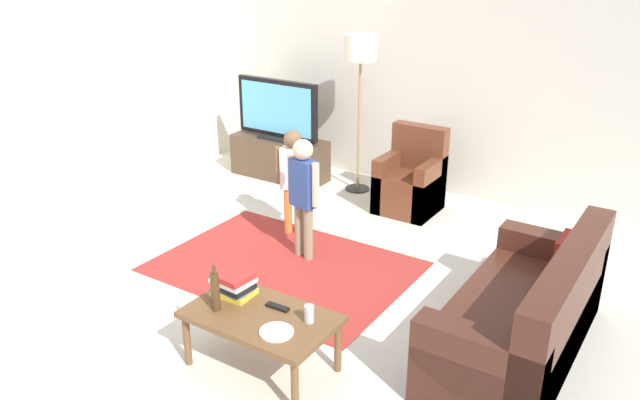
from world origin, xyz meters
TOP-DOWN VIEW (x-y plane):
  - ground at (0.00, 0.00)m, footprint 7.80×7.80m
  - wall_back at (0.00, 3.00)m, footprint 6.00×0.12m
  - wall_left at (-3.00, 0.00)m, footprint 0.12×6.00m
  - area_rug at (-0.27, 0.43)m, footprint 2.20×1.60m
  - tv_stand at (-1.70, 2.30)m, footprint 1.20×0.44m
  - tv at (-1.70, 2.28)m, footprint 1.10×0.28m
  - couch at (1.92, 0.30)m, footprint 0.80×1.80m
  - armchair at (0.09, 2.26)m, footprint 0.60×0.60m
  - floor_lamp at (-0.69, 2.45)m, footprint 0.36×0.36m
  - child_near_tv at (-0.61, 1.06)m, footprint 0.34×0.19m
  - child_center at (-0.24, 0.70)m, footprint 0.37×0.18m
  - coffee_table at (0.46, -0.82)m, footprint 1.00×0.60m
  - book_stack at (0.16, -0.72)m, footprint 0.29×0.24m
  - bottle at (0.18, -0.94)m, footprint 0.06×0.06m
  - tv_remote at (0.51, -0.70)m, footprint 0.17×0.05m
  - soda_can at (0.78, -0.72)m, footprint 0.07×0.07m
  - plate at (0.68, -0.94)m, footprint 0.22×0.22m

SIDE VIEW (x-z plane):
  - ground at x=0.00m, z-range 0.00..0.00m
  - area_rug at x=-0.27m, z-range 0.00..0.01m
  - tv_stand at x=-1.70m, z-range -0.01..0.49m
  - couch at x=1.92m, z-range -0.14..0.72m
  - armchair at x=0.09m, z-range -0.15..0.75m
  - coffee_table at x=0.46m, z-range 0.16..0.58m
  - plate at x=0.68m, z-range 0.42..0.44m
  - tv_remote at x=0.51m, z-range 0.42..0.44m
  - soda_can at x=0.78m, z-range 0.42..0.54m
  - book_stack at x=0.16m, z-range 0.42..0.59m
  - bottle at x=0.18m, z-range 0.40..0.73m
  - child_near_tv at x=-0.61m, z-range 0.11..1.17m
  - child_center at x=-0.24m, z-range 0.11..1.24m
  - tv at x=-1.70m, z-range 0.49..1.20m
  - wall_back at x=0.00m, z-range 0.00..2.70m
  - wall_left at x=-3.00m, z-range 0.00..2.70m
  - floor_lamp at x=-0.69m, z-range 0.65..2.43m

